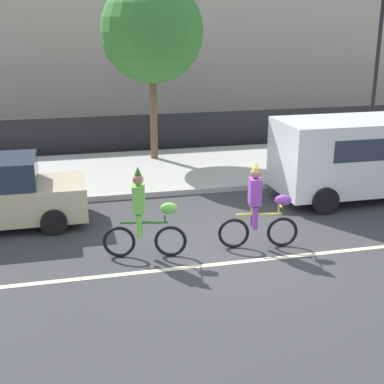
{
  "coord_description": "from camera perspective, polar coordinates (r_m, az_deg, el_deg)",
  "views": [
    {
      "loc": [
        -3.4,
        -9.83,
        4.64
      ],
      "look_at": [
        -0.73,
        1.2,
        1.0
      ],
      "focal_mm": 50.0,
      "sensor_mm": 36.0,
      "label": 1
    }
  ],
  "objects": [
    {
      "name": "building_backdrop",
      "position": [
        28.16,
        -5.73,
        14.33
      ],
      "size": [
        28.0,
        8.0,
        5.98
      ],
      "primitive_type": "cube",
      "color": "#B2A899",
      "rests_on": "ground"
    },
    {
      "name": "road_centre_line",
      "position": [
        10.96,
        5.87,
        -7.34
      ],
      "size": [
        36.0,
        0.14,
        0.01
      ],
      "primitive_type": "cube",
      "color": "beige",
      "rests_on": "ground"
    },
    {
      "name": "parade_cyclist_lime",
      "position": [
        10.84,
        -5.05,
        -2.82
      ],
      "size": [
        1.7,
        0.55,
        1.92
      ],
      "color": "black",
      "rests_on": "ground"
    },
    {
      "name": "street_tree_near_lamp",
      "position": [
        17.9,
        -4.31,
        16.7
      ],
      "size": [
        3.32,
        3.32,
        5.84
      ],
      "color": "brown",
      "rests_on": "sidewalk_curb"
    },
    {
      "name": "parked_van_white",
      "position": [
        15.24,
        18.49,
        4.11
      ],
      "size": [
        5.0,
        2.22,
        2.18
      ],
      "color": "white",
      "rests_on": "ground"
    },
    {
      "name": "fence_line",
      "position": [
        19.93,
        -3.51,
        6.34
      ],
      "size": [
        40.0,
        0.08,
        1.4
      ],
      "primitive_type": "cube",
      "color": "black",
      "rests_on": "ground"
    },
    {
      "name": "sidewalk_curb",
      "position": [
        17.3,
        -1.76,
        2.47
      ],
      "size": [
        60.0,
        5.0,
        0.15
      ],
      "primitive_type": "cube",
      "color": "#ADAAA3",
      "rests_on": "ground"
    },
    {
      "name": "ground_plane",
      "position": [
        11.39,
        5.04,
        -6.33
      ],
      "size": [
        80.0,
        80.0,
        0.0
      ],
      "primitive_type": "plane",
      "color": "#38383A"
    },
    {
      "name": "street_lamp_post",
      "position": [
        17.61,
        19.32,
        14.7
      ],
      "size": [
        0.36,
        0.36,
        5.86
      ],
      "color": "black",
      "rests_on": "sidewalk_curb"
    },
    {
      "name": "parade_cyclist_purple",
      "position": [
        11.34,
        7.22,
        -1.94
      ],
      "size": [
        1.71,
        0.53,
        1.92
      ],
      "color": "black",
      "rests_on": "ground"
    }
  ]
}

